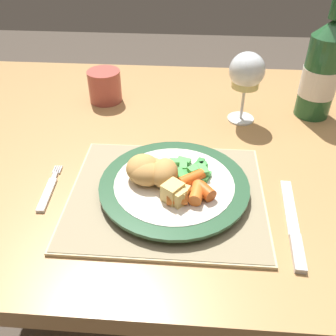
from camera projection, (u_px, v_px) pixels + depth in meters
name	position (u px, v px, depth m)	size (l,w,h in m)	color
ground_plane	(175.00, 328.00, 1.25)	(6.00, 6.00, 0.00)	#4C4238
dining_table	(178.00, 177.00, 0.85)	(1.30, 0.82, 0.74)	#AD7F4C
placemat	(167.00, 195.00, 0.66)	(0.34, 0.29, 0.01)	#CCB789
dinner_plate	(172.00, 186.00, 0.65)	(0.26, 0.26, 0.02)	white
breaded_croquettes	(151.00, 171.00, 0.64)	(0.10, 0.09, 0.04)	tan
green_beans_pile	(192.00, 169.00, 0.67)	(0.08, 0.07, 0.02)	#4CA84C
glazed_carrots	(194.00, 189.00, 0.62)	(0.08, 0.09, 0.02)	#CC5119
fork	(49.00, 191.00, 0.67)	(0.02, 0.13, 0.01)	silver
table_knife	(294.00, 229.00, 0.59)	(0.03, 0.21, 0.01)	silver
wine_glass	(247.00, 74.00, 0.80)	(0.08, 0.08, 0.16)	silver
bottle	(322.00, 71.00, 0.83)	(0.08, 0.08, 0.29)	#23562D
roast_potatoes	(177.00, 194.00, 0.60)	(0.05, 0.05, 0.03)	#E5BC66
drinking_cup	(105.00, 85.00, 0.92)	(0.08, 0.08, 0.08)	#B24C42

